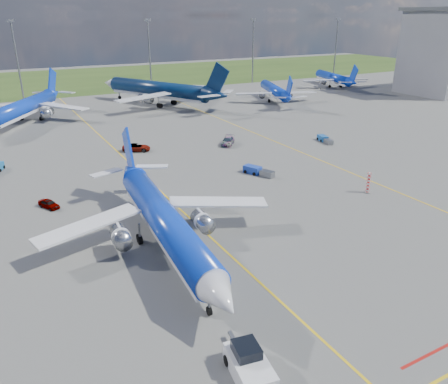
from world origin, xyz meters
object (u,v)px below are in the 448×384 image
service_car_a (49,204)px  baggage_tug_w (258,171)px  bg_jet_ene (332,87)px  baggage_tug_e (325,139)px  main_airliner (166,249)px  service_car_c (228,141)px  pushback_tug (249,365)px  bg_jet_nnw (27,123)px  service_car_b (136,147)px  bg_jet_ne (274,101)px  bg_jet_n (159,105)px  warning_post (368,183)px

service_car_a → baggage_tug_w: size_ratio=0.62×
bg_jet_ene → baggage_tug_e: 76.05m
main_airliner → service_car_c: (25.88, 32.94, 0.75)m
pushback_tug → baggage_tug_w: (23.21, 35.24, -0.33)m
bg_jet_nnw → service_car_a: size_ratio=11.94×
main_airliner → service_car_c: 41.89m
service_car_c → baggage_tug_w: (-4.14, -17.35, -0.20)m
service_car_b → service_car_c: (17.14, -4.39, 0.04)m
service_car_b → bg_jet_ene: bearing=-38.7°
baggage_tug_w → service_car_b: bearing=97.4°
baggage_tug_w → service_car_c: bearing=53.1°
bg_jet_ene → baggage_tug_e: size_ratio=6.80×
baggage_tug_w → baggage_tug_e: bearing=0.6°
main_airliner → bg_jet_ne: bearing=52.4°
bg_jet_ene → pushback_tug: size_ratio=5.13×
main_airliner → bg_jet_n: bearing=74.4°
bg_jet_n → baggage_tug_e: 55.14m
baggage_tug_e → bg_jet_nnw: bearing=151.2°
bg_jet_n → baggage_tug_w: bearing=57.3°
bg_jet_ne → service_car_a: size_ratio=10.04×
service_car_b → baggage_tug_w: bearing=-124.8°
service_car_b → service_car_a: bearing=161.4°
bg_jet_ene → service_car_a: size_ratio=10.03×
bg_jet_ene → main_airliner: main_airliner is taller
bg_jet_ene → baggage_tug_w: 99.02m
bg_jet_nnw → baggage_tug_w: size_ratio=7.42×
baggage_tug_w → bg_jet_nnw: bearing=93.2°
service_car_c → service_car_a: bearing=-117.7°
bg_jet_ne → main_airliner: size_ratio=0.91×
bg_jet_n → bg_jet_ene: bearing=156.1°
warning_post → bg_jet_n: bg_jet_n is taller
pushback_tug → service_car_a: (-8.10, 37.31, -0.31)m
warning_post → main_airliner: 31.54m
service_car_a → baggage_tug_w: (31.31, -2.07, -0.02)m
bg_jet_ne → service_car_a: (-70.76, -50.57, 0.57)m
service_car_c → baggage_tug_w: size_ratio=0.96×
bg_jet_ene → pushback_tug: bearing=62.5°
service_car_a → warning_post: bearing=-48.4°
bg_jet_ene → service_car_b: 97.48m
warning_post → service_car_a: size_ratio=0.89×
bg_jet_n → service_car_a: bearing=31.4°
bg_jet_nnw → bg_jet_ene: 102.90m
bg_jet_nnw → service_car_c: bg_jet_nnw is taller
baggage_tug_w → baggage_tug_e: baggage_tug_w is taller
pushback_tug → service_car_c: bearing=71.6°
main_airliner → service_car_b: 38.34m
bg_jet_n → main_airliner: 83.47m
bg_jet_ne → service_car_a: bg_jet_ne is taller
main_airliner → service_car_b: size_ratio=7.21×
bg_jet_n → pushback_tug: 102.59m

